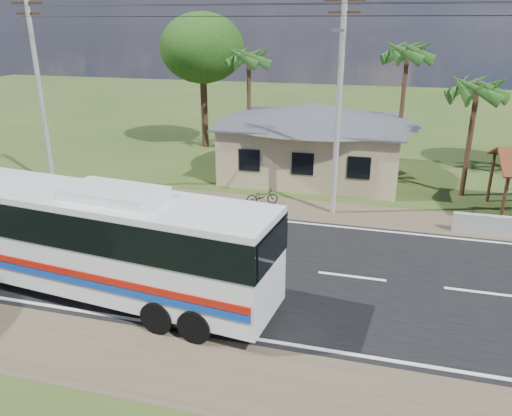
# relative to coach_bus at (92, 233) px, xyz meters

# --- Properties ---
(ground) EXTENTS (120.00, 120.00, 0.00)m
(ground) POSITION_rel_coach_bus_xyz_m (3.96, 3.48, -2.29)
(ground) COLOR #2A4017
(ground) RESTS_ON ground
(road) EXTENTS (120.00, 16.00, 0.03)m
(road) POSITION_rel_coach_bus_xyz_m (3.96, 3.48, -2.28)
(road) COLOR black
(road) RESTS_ON ground
(house) EXTENTS (12.40, 10.00, 5.00)m
(house) POSITION_rel_coach_bus_xyz_m (4.96, 16.48, 0.35)
(house) COLOR tan
(house) RESTS_ON ground
(utility_poles) EXTENTS (32.80, 2.22, 11.00)m
(utility_poles) POSITION_rel_coach_bus_xyz_m (6.63, 9.97, 3.48)
(utility_poles) COLOR #9E9E99
(utility_poles) RESTS_ON ground
(palm_near) EXTENTS (2.80, 2.80, 6.70)m
(palm_near) POSITION_rel_coach_bus_xyz_m (13.46, 14.48, 3.42)
(palm_near) COLOR #47301E
(palm_near) RESTS_ON ground
(palm_mid) EXTENTS (2.80, 2.80, 8.20)m
(palm_mid) POSITION_rel_coach_bus_xyz_m (9.96, 18.98, 4.87)
(palm_mid) COLOR #47301E
(palm_mid) RESTS_ON ground
(palm_far) EXTENTS (2.80, 2.80, 7.70)m
(palm_far) POSITION_rel_coach_bus_xyz_m (-0.04, 19.48, 4.39)
(palm_far) COLOR #47301E
(palm_far) RESTS_ON ground
(tree_behind_house) EXTENTS (6.00, 6.00, 9.61)m
(tree_behind_house) POSITION_rel_coach_bus_xyz_m (-4.04, 21.48, 4.83)
(tree_behind_house) COLOR #47301E
(tree_behind_house) RESTS_ON ground
(coach_bus) EXTENTS (13.11, 4.18, 4.00)m
(coach_bus) POSITION_rel_coach_bus_xyz_m (0.00, 0.00, 0.00)
(coach_bus) COLOR silver
(coach_bus) RESTS_ON ground
(motorcycle) EXTENTS (1.74, 1.21, 0.86)m
(motorcycle) POSITION_rel_coach_bus_xyz_m (3.27, 10.25, -1.86)
(motorcycle) COLOR black
(motorcycle) RESTS_ON ground
(small_car) EXTENTS (2.41, 4.08, 1.30)m
(small_car) POSITION_rel_coach_bus_xyz_m (-9.25, 6.29, -1.64)
(small_car) COLOR #292A2C
(small_car) RESTS_ON ground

